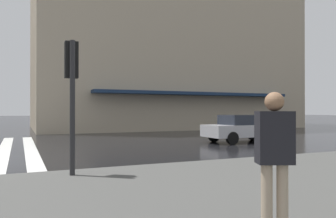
{
  "coord_description": "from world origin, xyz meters",
  "views": [
    {
      "loc": [
        -11.58,
        -1.02,
        1.61
      ],
      "look_at": [
        1.2,
        -6.73,
        1.69
      ],
      "focal_mm": 35.7,
      "sensor_mm": 36.0,
      "label": 1
    }
  ],
  "objects": [
    {
      "name": "car_silver",
      "position": [
        2.5,
        -11.59,
        0.76
      ],
      "size": [
        1.85,
        4.1,
        1.41
      ],
      "color": "#B7B7BC",
      "rests_on": "ground_plane"
    },
    {
      "name": "haussmann_block_corner",
      "position": [
        19.51,
        -14.19,
        12.15
      ],
      "size": [
        15.24,
        24.24,
        24.82
      ],
      "color": "tan",
      "rests_on": "ground_plane"
    },
    {
      "name": "pedestrian_by_billboard",
      "position": [
        -8.6,
        -3.68,
        1.14
      ],
      "size": [
        0.38,
        0.46,
        1.68
      ],
      "color": "black",
      "rests_on": "sidewalk_pavement"
    },
    {
      "name": "traffic_signal_post",
      "position": [
        -3.62,
        -2.13,
        2.37
      ],
      "size": [
        0.44,
        0.3,
        3.08
      ],
      "color": "#232326",
      "rests_on": "sidewalk_pavement"
    }
  ]
}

